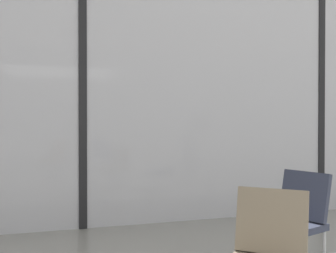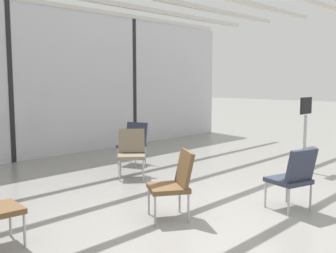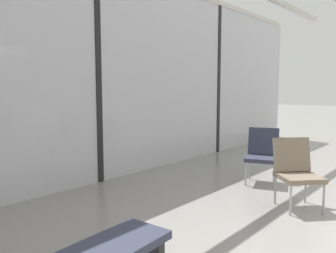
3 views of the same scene
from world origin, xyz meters
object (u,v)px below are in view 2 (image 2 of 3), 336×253
(lounge_chair_4, at_px, (175,180))
(lounge_chair_6, at_px, (294,175))
(info_sign, at_px, (305,137))
(lounge_chair_3, at_px, (131,150))
(lounge_chair_5, at_px, (134,141))

(lounge_chair_4, relative_size, lounge_chair_6, 1.00)
(lounge_chair_4, xyz_separation_m, lounge_chair_6, (1.31, -0.97, 0.00))
(lounge_chair_4, xyz_separation_m, info_sign, (3.68, -0.03, 0.18))
(lounge_chair_6, bearing_deg, lounge_chair_4, -20.68)
(info_sign, bearing_deg, lounge_chair_3, 141.13)
(lounge_chair_5, bearing_deg, lounge_chair_6, -27.68)
(lounge_chair_5, distance_m, lounge_chair_6, 3.90)
(lounge_chair_4, bearing_deg, lounge_chair_5, -179.72)
(lounge_chair_6, bearing_deg, lounge_chair_3, -69.89)
(lounge_chair_3, distance_m, lounge_chair_5, 1.14)
(lounge_chair_3, relative_size, lounge_chair_5, 1.00)
(lounge_chair_4, bearing_deg, info_sign, 122.63)
(lounge_chair_5, height_order, lounge_chair_6, same)
(lounge_chair_4, distance_m, lounge_chair_6, 1.62)
(lounge_chair_4, height_order, lounge_chair_5, same)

